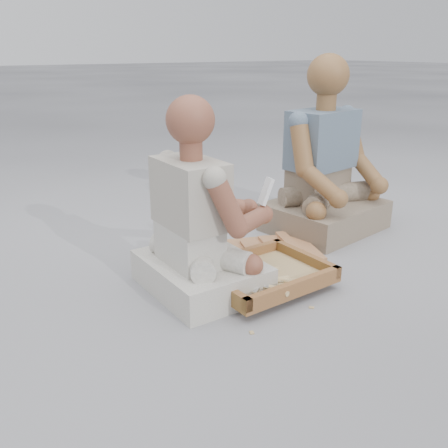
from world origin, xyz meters
TOP-DOWN VIEW (x-y plane):
  - ground at (0.00, 0.00)m, footprint 60.00×60.00m
  - carved_panel at (0.26, 0.41)m, footprint 0.62×0.51m
  - tool_tray at (0.06, 0.14)m, footprint 0.53×0.43m
  - chisel_0 at (-0.01, -0.00)m, footprint 0.14×0.19m
  - chisel_1 at (0.04, 0.09)m, footprint 0.20×0.13m
  - chisel_2 at (-0.00, -0.01)m, footprint 0.07×0.22m
  - chisel_3 at (0.10, 0.03)m, footprint 0.20×0.12m
  - chisel_4 at (0.09, 0.05)m, footprint 0.09×0.21m
  - chisel_5 at (0.06, 0.06)m, footprint 0.22×0.06m
  - chisel_6 at (0.09, 0.28)m, footprint 0.08×0.22m
  - chisel_7 at (0.07, 0.29)m, footprint 0.19×0.13m
  - chisel_8 at (0.09, 0.17)m, footprint 0.19×0.14m
  - chisel_9 at (0.02, 0.19)m, footprint 0.18×0.16m
  - wood_chip_0 at (0.39, 0.36)m, footprint 0.02×0.02m
  - wood_chip_1 at (0.11, -0.11)m, footprint 0.02×0.02m
  - wood_chip_2 at (0.10, 0.06)m, footprint 0.02×0.02m
  - wood_chip_3 at (0.10, 0.49)m, footprint 0.02×0.02m
  - wood_chip_4 at (0.14, 0.06)m, footprint 0.02×0.02m
  - wood_chip_5 at (-0.15, 0.17)m, footprint 0.02×0.02m
  - wood_chip_6 at (0.09, 0.21)m, footprint 0.02×0.02m
  - wood_chip_7 at (0.14, 0.45)m, footprint 0.02×0.02m
  - wood_chip_8 at (-0.20, -0.13)m, footprint 0.02×0.02m
  - wood_chip_9 at (0.16, 0.50)m, footprint 0.02×0.02m
  - craftsman at (-0.18, 0.28)m, footprint 0.54×0.52m
  - companion at (0.79, 0.55)m, footprint 0.68×0.57m
  - mobile_phone at (0.12, 0.23)m, footprint 0.06×0.06m

SIDE VIEW (x-z plane):
  - ground at x=0.00m, z-range 0.00..0.00m
  - wood_chip_0 at x=0.39m, z-range 0.00..0.00m
  - wood_chip_1 at x=0.11m, z-range 0.00..0.00m
  - wood_chip_2 at x=0.10m, z-range 0.00..0.00m
  - wood_chip_3 at x=0.10m, z-range 0.00..0.00m
  - wood_chip_4 at x=0.14m, z-range 0.00..0.00m
  - wood_chip_5 at x=-0.15m, z-range 0.00..0.00m
  - wood_chip_6 at x=0.09m, z-range 0.00..0.00m
  - wood_chip_7 at x=0.14m, z-range 0.00..0.00m
  - wood_chip_8 at x=-0.20m, z-range 0.00..0.00m
  - wood_chip_9 at x=0.16m, z-range 0.00..0.00m
  - carved_panel at x=0.26m, z-range 0.00..0.04m
  - tool_tray at x=0.06m, z-range 0.02..0.09m
  - chisel_7 at x=0.07m, z-range 0.05..0.07m
  - chisel_4 at x=0.09m, z-range 0.05..0.07m
  - chisel_3 at x=0.10m, z-range 0.05..0.07m
  - chisel_9 at x=0.02m, z-range 0.05..0.07m
  - chisel_8 at x=0.09m, z-range 0.05..0.08m
  - chisel_5 at x=0.06m, z-range 0.06..0.08m
  - chisel_6 at x=0.09m, z-range 0.06..0.08m
  - chisel_2 at x=0.00m, z-range 0.06..0.08m
  - chisel_0 at x=-0.01m, z-range 0.07..0.09m
  - chisel_1 at x=0.04m, z-range 0.07..0.09m
  - craftsman at x=-0.18m, z-range -0.13..0.68m
  - companion at x=0.79m, z-range -0.16..0.79m
  - mobile_phone at x=0.12m, z-range 0.34..0.45m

